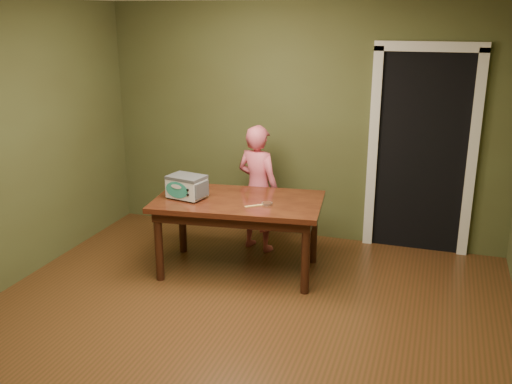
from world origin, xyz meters
TOP-DOWN VIEW (x-y plane):
  - floor at (0.00, 0.00)m, footprint 5.00×5.00m
  - room_shell at (0.00, 0.00)m, footprint 4.52×5.02m
  - doorway at (1.30, 2.78)m, footprint 1.10×0.66m
  - dining_table at (-0.32, 1.33)m, footprint 1.70×1.08m
  - toy_oven at (-0.81, 1.21)m, footprint 0.40×0.31m
  - baking_pan at (-0.01, 1.26)m, footprint 0.10×0.10m
  - spatula at (-0.11, 1.19)m, footprint 0.16×0.13m
  - child at (-0.32, 1.95)m, footprint 0.57×0.46m

SIDE VIEW (x-z plane):
  - floor at x=0.00m, z-range 0.00..0.00m
  - dining_table at x=-0.32m, z-range 0.28..1.03m
  - child at x=-0.32m, z-range 0.00..1.37m
  - spatula at x=-0.11m, z-range 0.75..0.76m
  - baking_pan at x=-0.01m, z-range 0.75..0.77m
  - toy_oven at x=-0.81m, z-range 0.76..0.98m
  - doorway at x=1.30m, z-range -0.07..2.18m
  - room_shell at x=0.00m, z-range 0.40..3.01m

